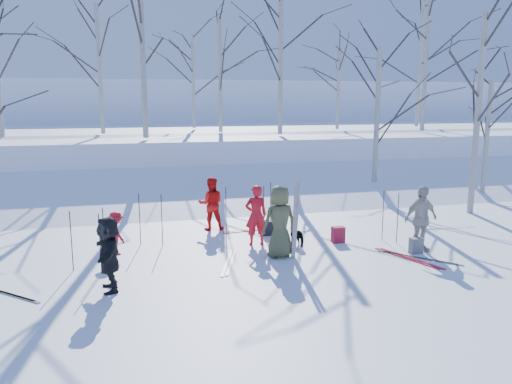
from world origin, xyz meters
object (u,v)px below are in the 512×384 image
object	(u,v)px
skier_red_north	(256,215)
skier_grey_west	(109,254)
backpack_red	(338,235)
skier_redor_behind	(211,204)
skier_red_seated	(116,233)
backpack_grey	(416,246)
backpack_dark	(269,228)
skier_cream_east	(421,219)
dog	(298,235)
skier_olive_center	(280,222)

from	to	relation	value
skier_red_north	skier_grey_west	bearing A→B (deg)	34.23
skier_grey_west	backpack_red	xyz separation A→B (m)	(5.70, 2.01, -0.54)
skier_redor_behind	skier_red_seated	xyz separation A→B (m)	(-2.59, -1.73, -0.23)
skier_red_north	skier_redor_behind	distance (m)	2.00
backpack_red	backpack_grey	world-z (taller)	backpack_red
backpack_dark	skier_red_north	bearing A→B (deg)	-124.37
skier_grey_west	backpack_grey	world-z (taller)	skier_grey_west
backpack_dark	skier_redor_behind	bearing A→B (deg)	146.52
skier_redor_behind	skier_red_north	bearing A→B (deg)	121.86
backpack_grey	backpack_dark	size ratio (longest dim) A/B	0.95
skier_cream_east	dog	xyz separation A→B (m)	(-2.77, 1.18, -0.54)
skier_red_seated	dog	bearing A→B (deg)	-119.78
skier_red_north	dog	bearing A→B (deg)	163.71
skier_red_north	skier_cream_east	bearing A→B (deg)	159.57
skier_red_north	skier_grey_west	size ratio (longest dim) A/B	1.05
backpack_grey	backpack_dark	distance (m)	3.93
backpack_red	backpack_grey	xyz separation A→B (m)	(1.47, -1.34, -0.02)
skier_olive_center	skier_red_north	bearing A→B (deg)	-85.64
backpack_red	skier_grey_west	bearing A→B (deg)	-160.54
backpack_grey	dog	bearing A→B (deg)	153.08
skier_cream_east	backpack_dark	xyz separation A→B (m)	(-3.23, 2.34, -0.62)
skier_olive_center	skier_redor_behind	bearing A→B (deg)	-78.84
skier_red_north	backpack_dark	xyz separation A→B (m)	(0.57, 0.84, -0.58)
skier_olive_center	dog	world-z (taller)	skier_olive_center
dog	skier_cream_east	bearing A→B (deg)	141.33
skier_olive_center	backpack_red	distance (m)	2.12
backpack_red	skier_red_seated	bearing A→B (deg)	176.25
dog	backpack_dark	bearing A→B (deg)	-84.15
skier_red_seated	backpack_dark	size ratio (longest dim) A/B	2.64
skier_olive_center	skier_redor_behind	distance (m)	3.12
skier_red_north	skier_cream_east	size ratio (longest dim) A/B	0.96
skier_red_north	backpack_dark	bearing A→B (deg)	-123.27
skier_red_seated	skier_red_north	bearing A→B (deg)	-115.93
skier_olive_center	skier_grey_west	size ratio (longest dim) A/B	1.16
skier_olive_center	skier_red_north	world-z (taller)	skier_olive_center
skier_cream_east	backpack_red	xyz separation A→B (m)	(-1.65, 1.20, -0.61)
skier_olive_center	skier_grey_west	distance (m)	4.04
skier_red_seated	skier_grey_west	world-z (taller)	skier_grey_west
skier_olive_center	backpack_dark	bearing A→B (deg)	-109.09
skier_cream_east	backpack_dark	bearing A→B (deg)	134.36
backpack_grey	skier_grey_west	bearing A→B (deg)	-174.62
skier_olive_center	backpack_grey	xyz separation A→B (m)	(3.33, -0.55, -0.68)
skier_redor_behind	backpack_grey	world-z (taller)	skier_redor_behind
skier_olive_center	skier_redor_behind	world-z (taller)	skier_olive_center
skier_redor_behind	skier_grey_west	xyz separation A→B (m)	(-2.67, -4.11, -0.02)
skier_red_north	dog	distance (m)	1.20
skier_redor_behind	dog	bearing A→B (deg)	137.85
skier_olive_center	skier_cream_east	xyz separation A→B (m)	(3.50, -0.41, -0.04)
skier_olive_center	backpack_dark	size ratio (longest dim) A/B	4.33
skier_grey_west	skier_red_seated	bearing A→B (deg)	173.66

